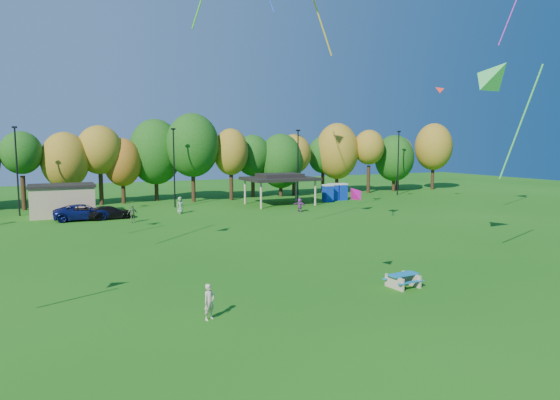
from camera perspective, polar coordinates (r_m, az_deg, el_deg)
name	(u,v)px	position (r m, az deg, el deg)	size (l,w,h in m)	color
ground	(352,321)	(21.78, 8.25, -13.56)	(160.00, 160.00, 0.00)	#19600F
tree_line	(139,155)	(63.40, -15.86, 4.94)	(93.57, 10.55, 11.15)	black
lamp_posts	(174,165)	(58.62, -12.02, 3.93)	(64.50, 0.25, 9.09)	black
utility_building	(62,200)	(55.34, -23.63, -0.01)	(6.30, 4.30, 3.25)	tan
pavilion	(280,178)	(59.82, -0.04, 2.52)	(8.20, 6.20, 3.77)	tan
porta_potties	(334,192)	(64.64, 6.22, 0.89)	(3.75, 2.06, 2.18)	#0D30B1
picnic_table	(403,279)	(26.96, 13.88, -8.79)	(1.75, 1.50, 0.71)	tan
kite_flyer	(209,302)	(21.73, -8.09, -11.45)	(0.56, 0.37, 1.55)	beige
car_c	(84,212)	(51.83, -21.51, -1.30)	(2.55, 5.53, 1.54)	#0E1455
car_d	(110,212)	(51.65, -18.84, -1.36)	(1.81, 4.45, 1.29)	black
far_person_0	(132,214)	(48.73, -16.53, -1.53)	(0.96, 0.40, 1.64)	#5E7D4C
far_person_1	(180,205)	(53.62, -11.34, -0.59)	(0.87, 0.57, 1.78)	#78A26F
far_person_3	(300,205)	(53.84, 2.26, -0.56)	(1.44, 0.46, 1.55)	#843887
kite_6	(438,89)	(60.26, 17.65, 11.94)	(1.55, 1.54, 1.26)	red
kite_8	(496,74)	(34.44, 23.46, 13.05)	(2.29, 4.80, 7.86)	#4CD85E
kite_9	(354,192)	(25.20, 8.47, 0.87)	(1.19, 0.98, 1.05)	#F30D96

